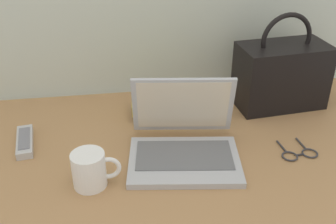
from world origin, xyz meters
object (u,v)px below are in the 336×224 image
Objects in this scene: coffee_mug at (90,169)px; eyeglasses at (299,154)px; laptop at (184,141)px; handbag at (281,74)px; book_stack at (158,106)px; remote_control_near at (25,141)px.

coffee_mug is 1.11× the size of eyeglasses.
laptop is 2.95× the size of eyeglasses.
handbag reaches higher than laptop.
eyeglasses is 0.35× the size of handbag.
book_stack is at bearing 99.56° from laptop.
eyeglasses is at bearing -9.19° from laptop.
laptop is 1.02× the size of handbag.
laptop is 2.05× the size of remote_control_near.
remote_control_near reaches higher than eyeglasses.
coffee_mug is at bearing -151.46° from handbag.
coffee_mug is 0.74m from handbag.
handbag is at bearing 28.54° from coffee_mug.
laptop is at bearing 20.52° from coffee_mug.
laptop is 0.48m from remote_control_near.
handbag reaches higher than book_stack.
coffee_mug reaches higher than eyeglasses.
book_stack is (-0.04, 0.25, -0.02)m from laptop.
laptop is at bearing -14.20° from remote_control_near.
eyeglasses is (0.33, -0.05, -0.04)m from laptop.
handbag reaches higher than eyeglasses.
remote_control_near is at bearing -170.87° from handbag.
laptop is 0.28m from coffee_mug.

